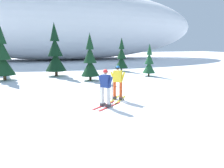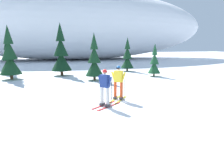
{
  "view_description": "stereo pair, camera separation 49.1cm",
  "coord_description": "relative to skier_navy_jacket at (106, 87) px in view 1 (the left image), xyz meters",
  "views": [
    {
      "loc": [
        -2.03,
        -9.47,
        2.85
      ],
      "look_at": [
        0.96,
        -0.19,
        0.95
      ],
      "focal_mm": 32.89,
      "sensor_mm": 36.0,
      "label": 1
    },
    {
      "loc": [
        -1.56,
        -9.61,
        2.85
      ],
      "look_at": [
        0.96,
        -0.19,
        0.95
      ],
      "focal_mm": 32.89,
      "sensor_mm": 36.0,
      "label": 2
    }
  ],
  "objects": [
    {
      "name": "pine_tree_center_right",
      "position": [
        0.8,
        7.16,
        0.64
      ],
      "size": [
        1.44,
        1.44,
        3.74
      ],
      "color": "#47301E",
      "rests_on": "ground"
    },
    {
      "name": "pine_tree_left",
      "position": [
        -5.73,
        9.27,
        0.91
      ],
      "size": [
        1.69,
        1.69,
        4.37
      ],
      "color": "#47301E",
      "rests_on": "ground"
    },
    {
      "name": "pine_tree_right",
      "position": [
        5.17,
        11.78,
        0.57
      ],
      "size": [
        1.38,
        1.38,
        3.56
      ],
      "color": "#47301E",
      "rests_on": "ground"
    },
    {
      "name": "snow_ridge_background",
      "position": [
        1.41,
        30.81,
        5.36
      ],
      "size": [
        51.13,
        19.96,
        12.56
      ],
      "primitive_type": "ellipsoid",
      "color": "white",
      "rests_on": "ground"
    },
    {
      "name": "pine_tree_far_left",
      "position": [
        -6.53,
        12.4,
        0.56
      ],
      "size": [
        1.36,
        1.36,
        3.53
      ],
      "color": "#47301E",
      "rests_on": "ground"
    },
    {
      "name": "ground_plane",
      "position": [
        -0.49,
        0.69,
        -0.92
      ],
      "size": [
        120.0,
        120.0,
        0.0
      ],
      "primitive_type": "plane",
      "color": "white"
    },
    {
      "name": "skier_navy_jacket",
      "position": [
        0.0,
        0.0,
        0.0
      ],
      "size": [
        1.55,
        1.33,
        1.75
      ],
      "color": "red",
      "rests_on": "ground"
    },
    {
      "name": "skier_yellow_jacket",
      "position": [
        0.94,
        1.0,
        0.02
      ],
      "size": [
        1.38,
        1.63,
        1.78
      ],
      "color": "gold",
      "rests_on": "ground"
    },
    {
      "name": "pine_tree_far_right",
      "position": [
        6.33,
        7.78,
        0.3
      ],
      "size": [
        1.13,
        1.13,
        2.92
      ],
      "color": "#47301E",
      "rests_on": "ground"
    },
    {
      "name": "pine_tree_center_left",
      "position": [
        -1.67,
        10.39,
        1.07
      ],
      "size": [
        1.84,
        1.84,
        4.76
      ],
      "color": "#47301E",
      "rests_on": "ground"
    }
  ]
}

